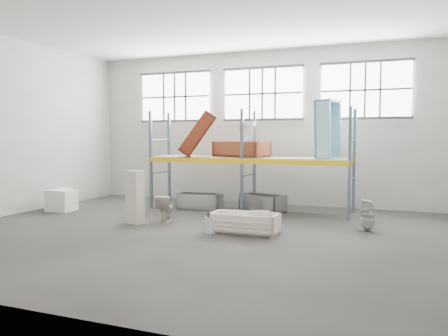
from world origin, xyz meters
The scene contains 32 objects.
floor centered at (0.00, 0.00, -0.05)m, with size 12.00×10.00×0.10m, color #4C4842.
ceiling centered at (0.00, 0.00, 5.05)m, with size 12.00×10.00×0.10m, color silver.
wall_back centered at (0.00, 5.05, 2.50)m, with size 12.00×0.10×5.00m, color #A3A196.
wall_front centered at (0.00, -5.05, 2.50)m, with size 12.00×0.10×5.00m, color #A8A69B.
window_left centered at (-3.20, 4.94, 3.60)m, with size 2.60×0.04×1.60m, color white.
window_mid centered at (0.00, 4.94, 3.60)m, with size 2.60×0.04×1.60m, color white.
window_right centered at (3.20, 4.94, 3.60)m, with size 2.60×0.04×1.60m, color white.
rack_upright_la centered at (-3.00, 2.90, 1.50)m, with size 0.08×0.08×3.00m, color slate.
rack_upright_lb centered at (-3.00, 4.10, 1.50)m, with size 0.08×0.08×3.00m, color slate.
rack_upright_ma centered at (0.00, 2.90, 1.50)m, with size 0.08×0.08×3.00m, color slate.
rack_upright_mb centered at (0.00, 4.10, 1.50)m, with size 0.08×0.08×3.00m, color slate.
rack_upright_ra centered at (3.00, 2.90, 1.50)m, with size 0.08×0.08×3.00m, color slate.
rack_upright_rb centered at (3.00, 4.10, 1.50)m, with size 0.08×0.08×3.00m, color slate.
rack_beam_front centered at (0.00, 2.90, 1.50)m, with size 6.00×0.10×0.14m, color yellow.
rack_beam_back centered at (0.00, 4.10, 1.50)m, with size 6.00×0.10×0.14m, color yellow.
shelf_deck centered at (0.00, 3.50, 1.58)m, with size 5.90×1.10×0.03m, color gray.
wet_patch centered at (0.00, 2.70, 0.00)m, with size 1.80×1.80×0.00m, color black.
bathtub_beige centered at (0.95, 0.38, 0.23)m, with size 1.56×0.73×0.46m, color white, non-canonical shape.
cistern_spare centered at (1.22, 0.65, 0.28)m, with size 0.43×0.21×0.41m, color beige.
sink_in_tub centered at (0.31, 0.65, 0.16)m, with size 0.46×0.46×0.16m, color beige.
toilet_beige centered at (-1.44, 0.97, 0.35)m, with size 0.39×0.68×0.69m, color beige.
cistern_tall centered at (-2.02, 0.45, 0.67)m, with size 0.44×0.28×1.35m, color beige.
toilet_white centered at (3.56, 1.65, 0.38)m, with size 0.34×0.35×0.76m, color silver.
steel_tub_left centered at (-1.42, 3.09, 0.24)m, with size 1.32×0.62×0.48m, color #9EA1A5, non-canonical shape.
steel_tub_right centered at (0.45, 3.50, 0.24)m, with size 1.33×0.62×0.49m, color #999A9F, non-canonical shape.
rust_tub_flat centered at (-0.28, 3.64, 1.82)m, with size 1.67×0.78×0.47m, color brown, non-canonical shape.
rust_tub_tilted centered at (-1.61, 3.33, 2.29)m, with size 1.46×0.69×0.41m, color maroon, non-canonical shape.
sink_on_shelf centered at (0.00, 3.20, 2.09)m, with size 0.65×0.50×0.58m, color white.
blue_tub_upright centered at (2.31, 3.68, 2.40)m, with size 1.68×0.79×0.47m, color #89C6DE, non-canonical shape.
bucket centered at (0.25, 0.11, 0.18)m, with size 0.31×0.31×0.36m, color silver.
carton_near centered at (-5.12, 1.31, 0.31)m, with size 0.73×0.63×0.63m, color white.
carton_far centered at (-6.07, 2.20, 0.27)m, with size 0.65×0.65×0.54m, color white.
Camera 1 is at (4.25, -9.32, 2.21)m, focal length 36.23 mm.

